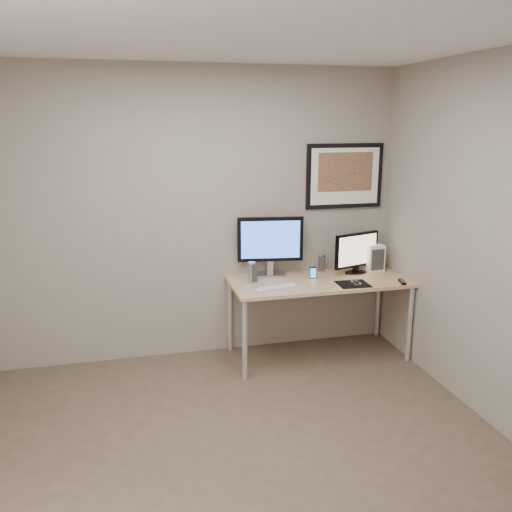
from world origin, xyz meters
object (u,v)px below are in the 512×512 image
Objects in this scene: phone_dock at (313,273)px; speaker_left at (252,272)px; framed_art at (345,176)px; fan_unit at (374,258)px; monitor_tv at (357,252)px; desk at (319,287)px; speaker_right at (322,263)px; keyboard at (276,288)px; monitor_large at (270,244)px.

speaker_left is at bearing -172.54° from phone_dock.
framed_art reaches higher than phone_dock.
phone_dock is 0.69m from fan_unit.
desk is at bearing 179.09° from monitor_tv.
framed_art is 1.27m from speaker_left.
framed_art reaches higher than speaker_left.
framed_art is at bearing -8.00° from speaker_left.
fan_unit is (1.22, 0.08, 0.04)m from speaker_left.
speaker_right is (0.12, 0.25, 0.15)m from desk.
speaker_left is (-0.61, 0.07, 0.16)m from desk.
speaker_right is (-0.23, -0.08, -0.81)m from framed_art.
phone_dock is at bearing -140.97° from framed_art.
fan_unit is at bearing 13.78° from desk.
keyboard is at bearing -161.51° from desk.
speaker_left is 0.55m from phone_dock.
framed_art is 0.98m from phone_dock.
framed_art is 0.85m from speaker_right.
monitor_large is 0.55m from speaker_right.
speaker_left reaches higher than desk.
framed_art is at bearing 139.55° from fan_unit.
speaker_left reaches higher than phone_dock.
fan_unit is at bearing 2.69° from monitor_large.
keyboard is 1.10m from fan_unit.
fan_unit reaches higher than phone_dock.
framed_art is at bearing 17.43° from keyboard.
phone_dock reaches higher than keyboard.
framed_art reaches higher than desk.
desk is 12.63× the size of phone_dock.
keyboard is at bearing -143.82° from phone_dock.
framed_art is at bearing 54.04° from phone_dock.
fan_unit is (0.26, -0.18, -0.76)m from framed_art.
keyboard is (-0.45, -0.15, 0.07)m from desk.
speaker_right is 0.50m from fan_unit.
speaker_right is (-0.29, 0.13, -0.12)m from monitor_tv.
desk is at bearing -171.44° from fan_unit.
monitor_tv reaches higher than phone_dock.
framed_art is 0.95m from monitor_large.
desk is at bearing -30.03° from speaker_left.
desk is 3.34× the size of monitor_tv.
framed_art is (0.35, 0.33, 0.96)m from desk.
monitor_tv is 1.03m from speaker_left.
phone_dock is (-0.41, -0.33, -0.83)m from framed_art.
desk is 9.64× the size of speaker_right.
desk is at bearing -136.54° from framed_art.
fan_unit reaches higher than speaker_right.
speaker_left is at bearing 178.31° from fan_unit.
monitor_tv is (0.06, -0.21, -0.68)m from framed_art.
framed_art is 0.72m from monitor_tv.
phone_dock is 0.42m from keyboard.
monitor_tv is 2.62× the size of speaker_left.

